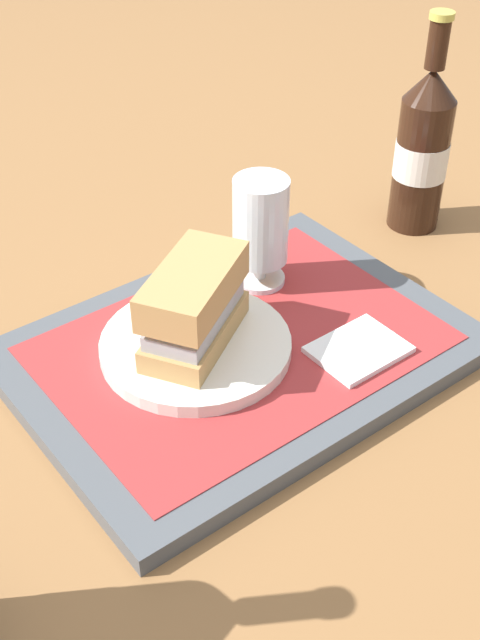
% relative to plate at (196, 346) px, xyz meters
% --- Properties ---
extents(ground_plane, '(3.00, 3.00, 0.00)m').
position_rel_plate_xyz_m(ground_plane, '(0.04, -0.02, -0.03)').
color(ground_plane, olive).
extents(tray, '(0.44, 0.32, 0.02)m').
position_rel_plate_xyz_m(tray, '(0.04, -0.02, -0.02)').
color(tray, '#4C5156').
rests_on(tray, ground_plane).
extents(placemat, '(0.38, 0.27, 0.00)m').
position_rel_plate_xyz_m(placemat, '(0.04, -0.02, -0.01)').
color(placemat, '#9E2D2D').
rests_on(placemat, tray).
extents(plate, '(0.19, 0.19, 0.01)m').
position_rel_plate_xyz_m(plate, '(0.00, 0.00, 0.00)').
color(plate, silver).
rests_on(plate, placemat).
extents(sandwich, '(0.14, 0.12, 0.08)m').
position_rel_plate_xyz_m(sandwich, '(0.00, 0.00, 0.05)').
color(sandwich, tan).
rests_on(sandwich, plate).
extents(beer_glass, '(0.06, 0.06, 0.12)m').
position_rel_plate_xyz_m(beer_glass, '(0.13, 0.06, 0.06)').
color(beer_glass, silver).
rests_on(beer_glass, placemat).
extents(napkin_folded, '(0.09, 0.07, 0.01)m').
position_rel_plate_xyz_m(napkin_folded, '(0.13, -0.10, -0.00)').
color(napkin_folded, white).
rests_on(napkin_folded, placemat).
extents(beer_bottle, '(0.07, 0.07, 0.27)m').
position_rel_plate_xyz_m(beer_bottle, '(0.38, 0.06, 0.08)').
color(beer_bottle, black).
rests_on(beer_bottle, ground_plane).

